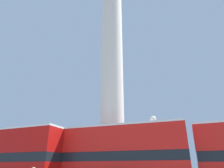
# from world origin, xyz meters

# --- Properties ---
(monument_column) EXTENTS (5.97, 5.97, 25.69)m
(monument_column) POSITION_xyz_m (0.00, 0.00, 9.06)
(monument_column) COLOR beige
(monument_column) RESTS_ON ground_plane
(bus_a) EXTENTS (10.47, 3.12, 4.34)m
(bus_a) POSITION_xyz_m (0.81, -3.99, 2.40)
(bus_a) COLOR red
(bus_a) RESTS_ON ground_plane
(street_lamp) EXTENTS (0.49, 0.49, 5.44)m
(street_lamp) POSITION_xyz_m (3.86, -1.96, 3.38)
(street_lamp) COLOR black
(street_lamp) RESTS_ON ground_plane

